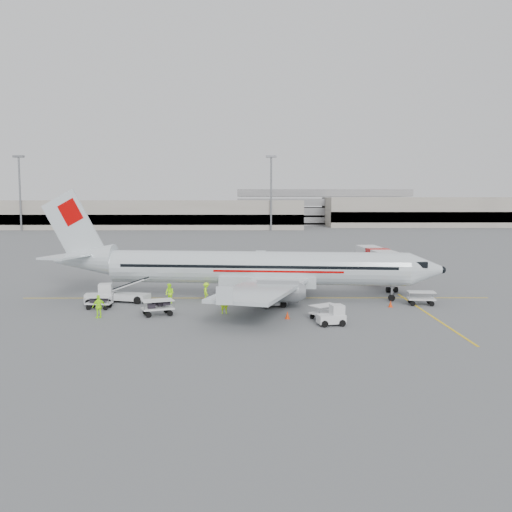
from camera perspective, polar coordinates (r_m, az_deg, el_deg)
The scene contains 26 objects.
ground at distance 54.01m, azimuth 0.01°, elevation -4.23°, with size 360.00×360.00×0.00m, color #56595B.
stripe_lead at distance 54.01m, azimuth 0.01°, elevation -4.22°, with size 44.00×0.20×0.01m, color yellow.
stripe_cross at distance 48.29m, azimuth 16.99°, elevation -5.66°, with size 0.20×20.00×0.01m, color yellow.
terminal_west at distance 187.53m, azimuth -12.51°, elevation 4.08°, with size 110.00×22.00×9.00m, color gray, non-canonical shape.
terminal_east at distance 210.32m, azimuth 19.32°, elevation 4.19°, with size 90.00×26.00×10.00m, color gray, non-canonical shape.
parking_garage at distance 214.70m, azimuth 6.54°, elevation 5.03°, with size 62.00×24.00×14.00m, color slate, non-canonical shape.
treeline at distance 228.29m, azimuth -0.18°, elevation 4.10°, with size 300.00×3.00×6.00m, color black, non-canonical shape.
mast_west at distance 184.89m, azimuth -22.53°, elevation 5.78°, with size 3.20×1.20×22.00m, color slate, non-canonical shape.
mast_center at distance 171.29m, azimuth 1.52°, elevation 6.25°, with size 3.20×1.20×22.00m, color slate, non-canonical shape.
aircraft at distance 52.89m, azimuth 0.19°, elevation 1.05°, with size 36.44×28.56×10.05m, color silver, non-canonical shape.
jet_bridge at distance 63.70m, azimuth 12.03°, elevation -1.03°, with size 2.83×15.11×3.97m, color silver, non-canonical shape.
belt_loader at distance 53.07m, azimuth -12.79°, elevation -2.97°, with size 5.32×1.99×2.88m, color silver, non-canonical shape.
tug_fore at distance 42.69m, azimuth 7.53°, elevation -5.89°, with size 1.99×1.14×1.53m, color silver, non-canonical shape.
tug_mid at distance 49.61m, azimuth 1.72°, elevation -4.07°, with size 2.31×1.32×1.79m, color silver, non-canonical shape.
tug_aft at distance 52.31m, azimuth -15.43°, elevation -3.72°, with size 2.43×1.39×1.88m, color silver, non-canonical shape.
cart_loaded_a at distance 46.57m, azimuth -9.81°, elevation -5.11°, with size 2.47×1.46×1.29m, color silver, non-canonical shape.
cart_loaded_b at distance 50.41m, azimuth -15.42°, elevation -4.51°, with size 2.10×1.24×1.10m, color silver, non-canonical shape.
cart_empty_a at distance 44.85m, azimuth 6.86°, elevation -5.57°, with size 2.18×1.29×1.14m, color silver, non-canonical shape.
cart_empty_b at distance 52.49m, azimuth 16.19°, elevation -4.07°, with size 2.34×1.38×1.22m, color silver, non-canonical shape.
cone_nose at distance 50.81m, azimuth 13.31°, elevation -4.66°, with size 0.37×0.37×0.61m, color red.
cone_port at distance 64.98m, azimuth 1.20°, elevation -2.30°, with size 0.34×0.34×0.55m, color red.
cone_stbd at distance 44.80m, azimuth 3.16°, elevation -5.90°, with size 0.37×0.37×0.61m, color red.
crew_a at distance 46.72m, azimuth -3.17°, elevation -4.66°, with size 0.67×0.44×1.82m, color #A1E914.
crew_b at distance 51.70m, azimuth -8.64°, elevation -3.72°, with size 0.88×0.68×1.81m, color #A1E914.
crew_c at distance 52.57m, azimuth -4.99°, elevation -3.58°, with size 1.11×0.64×1.71m, color #A1E914.
crew_d at distance 46.55m, azimuth -15.45°, elevation -4.89°, with size 1.07×0.45×1.83m, color #A1E914.
Camera 1 is at (-0.23, -53.21, 9.29)m, focal length 40.00 mm.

